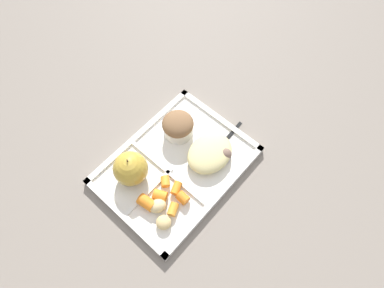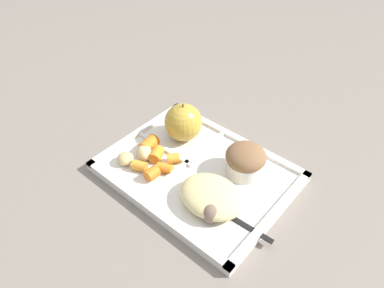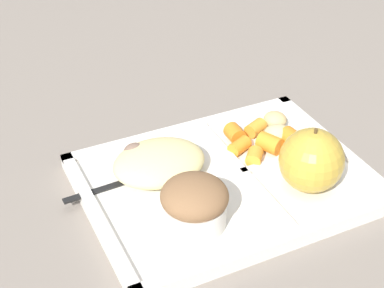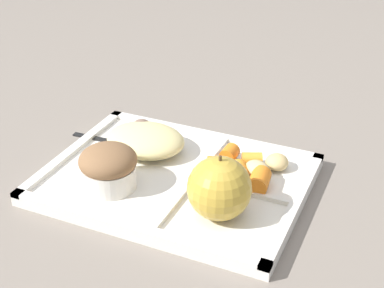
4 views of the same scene
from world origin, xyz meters
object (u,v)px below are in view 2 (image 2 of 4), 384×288
object	(u,v)px
lunch_tray	(197,172)
plastic_fork	(227,215)
green_apple	(183,122)
bran_muffin	(245,160)

from	to	relation	value
lunch_tray	plastic_fork	world-z (taller)	lunch_tray
lunch_tray	plastic_fork	size ratio (longest dim) A/B	2.24
green_apple	plastic_fork	size ratio (longest dim) A/B	0.55
lunch_tray	green_apple	bearing A→B (deg)	146.40
lunch_tray	plastic_fork	bearing A→B (deg)	-23.84
lunch_tray	bran_muffin	bearing A→B (deg)	38.51
bran_muffin	plastic_fork	world-z (taller)	bran_muffin
lunch_tray	bran_muffin	distance (m)	0.10
lunch_tray	green_apple	distance (m)	0.11
green_apple	plastic_fork	distance (m)	0.22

